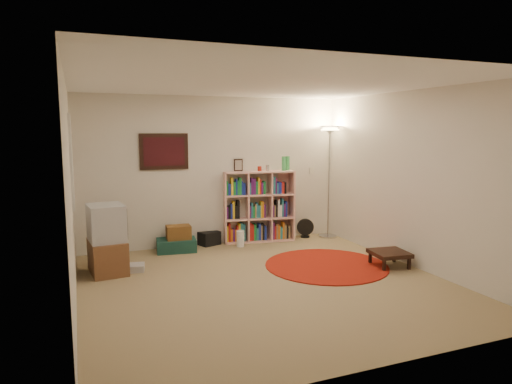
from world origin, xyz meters
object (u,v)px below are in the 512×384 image
(bookshelf, at_px, (257,207))
(floor_fan, at_px, (305,228))
(suitcase, at_px, (176,245))
(side_table, at_px, (389,254))
(floor_lamp, at_px, (330,145))
(tv_stand, at_px, (107,240))

(bookshelf, height_order, floor_fan, bookshelf)
(suitcase, xyz_separation_m, side_table, (2.67, -1.95, 0.09))
(suitcase, relative_size, side_table, 1.23)
(side_table, bearing_deg, bookshelf, 119.17)
(suitcase, bearing_deg, bookshelf, 14.65)
(floor_fan, bearing_deg, floor_lamp, -4.57)
(floor_lamp, relative_size, side_table, 3.70)
(floor_lamp, distance_m, side_table, 2.42)
(tv_stand, relative_size, side_table, 1.74)
(side_table, bearing_deg, floor_lamp, 86.62)
(floor_lamp, distance_m, tv_stand, 4.13)
(tv_stand, bearing_deg, suitcase, 28.40)
(floor_fan, height_order, tv_stand, tv_stand)
(suitcase, bearing_deg, floor_lamp, 6.96)
(floor_lamp, relative_size, suitcase, 3.02)
(tv_stand, bearing_deg, bookshelf, 13.76)
(bookshelf, relative_size, floor_lamp, 0.74)
(suitcase, height_order, side_table, side_table)
(floor_lamp, bearing_deg, floor_fan, 163.68)
(floor_fan, xyz_separation_m, suitcase, (-2.38, -0.08, -0.07))
(tv_stand, distance_m, suitcase, 1.38)
(bookshelf, relative_size, suitcase, 2.23)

